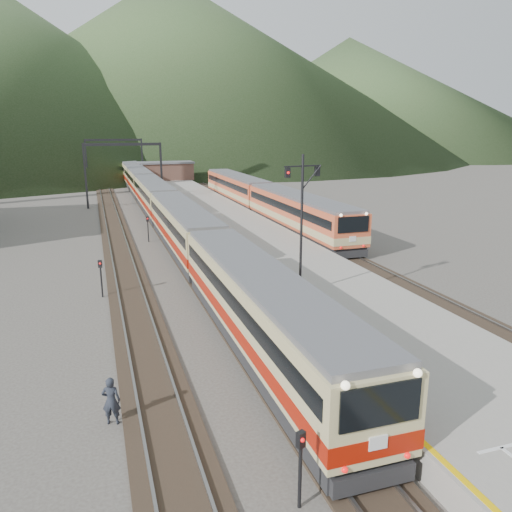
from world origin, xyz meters
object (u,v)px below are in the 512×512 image
object	(u,v)px
main_train	(154,196)
second_train	(262,198)
worker	(111,401)
signal_mast	(302,211)

from	to	relation	value
main_train	second_train	bearing A→B (deg)	-27.11
main_train	worker	xyz separation A→B (m)	(-6.61, -43.49, -1.13)
main_train	worker	size ratio (longest dim) A/B	57.63
main_train	worker	world-z (taller)	main_train
second_train	signal_mast	distance (m)	30.70
main_train	second_train	size ratio (longest dim) A/B	2.35
worker	main_train	bearing A→B (deg)	-83.30
signal_mast	worker	distance (m)	13.92
worker	second_train	bearing A→B (deg)	-100.37
signal_mast	worker	bearing A→B (deg)	-141.79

